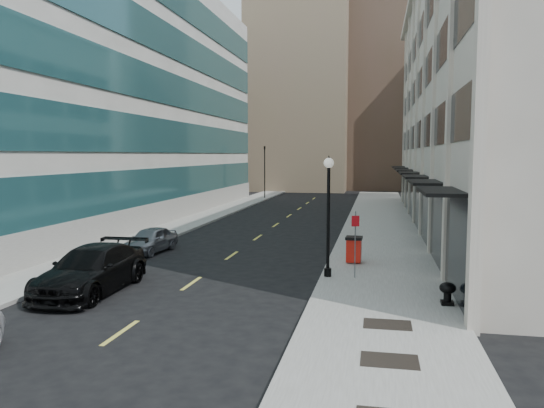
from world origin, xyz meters
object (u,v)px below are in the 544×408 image
at_px(car_black_pickup, 92,270).
at_px(lamppost, 328,206).
at_px(urn_planter, 448,291).
at_px(sign_post, 355,236).
at_px(car_silver_sedan, 150,240).
at_px(traffic_signal, 265,150).
at_px(trash_bin, 354,249).

bearing_deg(car_black_pickup, lamppost, 22.72).
bearing_deg(urn_planter, lamppost, 142.08).
distance_m(sign_post, urn_planter, 4.79).
bearing_deg(car_silver_sedan, car_black_pickup, -76.31).
xyz_separation_m(traffic_signal, car_black_pickup, (2.30, -42.00, -4.86)).
xyz_separation_m(car_silver_sedan, trash_bin, (10.66, -1.31, 0.14)).
distance_m(car_silver_sedan, urn_planter, 15.99).
xyz_separation_m(car_black_pickup, sign_post, (9.60, 3.65, 1.02)).
height_order(trash_bin, urn_planter, trash_bin).
xyz_separation_m(car_black_pickup, trash_bin, (9.43, 6.69, -0.05)).
xyz_separation_m(car_black_pickup, car_silver_sedan, (-1.23, 8.00, -0.19)).
bearing_deg(traffic_signal, car_black_pickup, -86.87).
height_order(car_silver_sedan, trash_bin, trash_bin).
distance_m(traffic_signal, sign_post, 40.34).
distance_m(car_black_pickup, trash_bin, 11.56).
relative_size(traffic_signal, lamppost, 1.40).
distance_m(car_silver_sedan, sign_post, 11.73).
bearing_deg(traffic_signal, urn_planter, -70.08).
bearing_deg(car_silver_sedan, lamppost, -19.01).
xyz_separation_m(traffic_signal, sign_post, (11.90, -38.35, -3.84)).
distance_m(car_black_pickup, urn_planter, 12.81).
bearing_deg(sign_post, trash_bin, 75.29).
height_order(car_silver_sedan, lamppost, lamppost).
bearing_deg(car_black_pickup, trash_bin, 34.68).
distance_m(traffic_signal, car_silver_sedan, 34.39).
bearing_deg(car_black_pickup, car_silver_sedan, 98.07).
distance_m(traffic_signal, lamppost, 39.91).
xyz_separation_m(lamppost, urn_planter, (4.30, -3.35, -2.47)).
height_order(lamppost, sign_post, lamppost).
xyz_separation_m(sign_post, urn_planter, (3.20, -3.33, -1.27)).
bearing_deg(lamppost, car_silver_sedan, 156.03).
relative_size(lamppost, urn_planter, 6.59).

